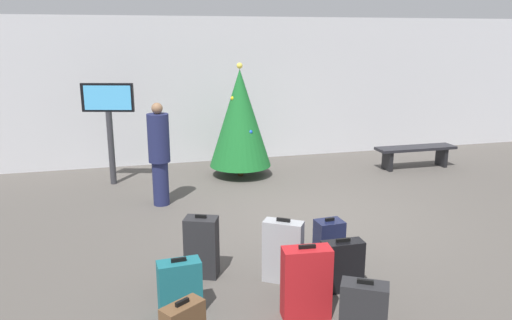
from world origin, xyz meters
TOP-DOWN VIEW (x-y plane):
  - ground_plane at (0.00, 0.00)m, footprint 16.00×16.00m
  - back_wall at (0.00, 4.12)m, footprint 16.00×0.20m
  - holiday_tree at (-0.63, 2.64)m, footprint 1.26×1.26m
  - flight_info_kiosk at (-3.19, 2.70)m, footprint 0.97×0.35m
  - waiting_bench at (3.23, 2.25)m, footprint 1.79×0.44m
  - traveller_0 at (-2.36, 1.21)m, footprint 0.48×0.48m
  - suitcase_0 at (-0.42, -1.55)m, footprint 0.36×0.28m
  - suitcase_1 at (-1.17, -1.93)m, footprint 0.49×0.41m
  - suitcase_2 at (-0.84, -3.34)m, footprint 0.49×0.41m
  - suitcase_3 at (-1.17, -2.72)m, footprint 0.52×0.27m
  - suitcase_4 at (-2.07, -1.55)m, footprint 0.45×0.38m
  - suitcase_6 at (-0.58, -2.30)m, footprint 0.48×0.20m
  - suitcase_7 at (-2.42, -2.31)m, footprint 0.46×0.25m

SIDE VIEW (x-z plane):
  - ground_plane at x=0.00m, z-range 0.00..0.00m
  - suitcase_0 at x=-0.42m, z-range -0.02..0.57m
  - suitcase_7 at x=-2.42m, z-range -0.02..0.60m
  - suitcase_6 at x=-0.58m, z-range -0.02..0.62m
  - suitcase_2 at x=-0.84m, z-range -0.02..0.67m
  - waiting_bench at x=3.23m, z-range 0.13..0.61m
  - suitcase_4 at x=-2.07m, z-range -0.02..0.76m
  - suitcase_1 at x=-1.17m, z-range -0.02..0.78m
  - suitcase_3 at x=-1.17m, z-range -0.02..0.79m
  - traveller_0 at x=-2.36m, z-range 0.05..1.82m
  - holiday_tree at x=-0.63m, z-range 0.05..2.37m
  - flight_info_kiosk at x=-3.19m, z-range 0.42..2.39m
  - back_wall at x=0.00m, z-range 0.00..3.25m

